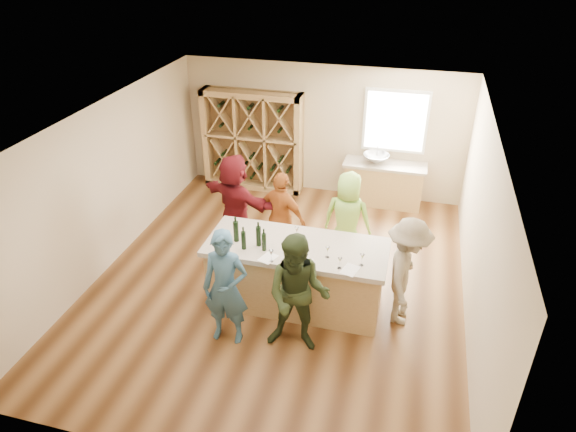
% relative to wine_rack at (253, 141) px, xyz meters
% --- Properties ---
extents(floor, '(6.00, 7.00, 0.10)m').
position_rel_wine_rack_xyz_m(floor, '(1.50, -3.27, -1.15)').
color(floor, brown).
rests_on(floor, ground).
extents(ceiling, '(6.00, 7.00, 0.10)m').
position_rel_wine_rack_xyz_m(ceiling, '(1.50, -3.27, 1.75)').
color(ceiling, white).
rests_on(ceiling, ground).
extents(wall_back, '(6.00, 0.10, 2.80)m').
position_rel_wine_rack_xyz_m(wall_back, '(1.50, 0.28, 0.30)').
color(wall_back, '#C7B390').
rests_on(wall_back, ground).
extents(wall_front, '(6.00, 0.10, 2.80)m').
position_rel_wine_rack_xyz_m(wall_front, '(1.50, -6.82, 0.30)').
color(wall_front, '#C7B390').
rests_on(wall_front, ground).
extents(wall_left, '(0.10, 7.00, 2.80)m').
position_rel_wine_rack_xyz_m(wall_left, '(-1.55, -3.27, 0.30)').
color(wall_left, '#C7B390').
rests_on(wall_left, ground).
extents(wall_right, '(0.10, 7.00, 2.80)m').
position_rel_wine_rack_xyz_m(wall_right, '(4.55, -3.27, 0.30)').
color(wall_right, '#C7B390').
rests_on(wall_right, ground).
extents(window_frame, '(1.30, 0.06, 1.30)m').
position_rel_wine_rack_xyz_m(window_frame, '(3.00, 0.20, 0.65)').
color(window_frame, white).
rests_on(window_frame, wall_back).
extents(window_pane, '(1.18, 0.01, 1.18)m').
position_rel_wine_rack_xyz_m(window_pane, '(3.00, 0.17, 0.65)').
color(window_pane, white).
rests_on(window_pane, wall_back).
extents(wine_rack, '(2.20, 0.45, 2.20)m').
position_rel_wine_rack_xyz_m(wine_rack, '(0.00, 0.00, 0.00)').
color(wine_rack, tan).
rests_on(wine_rack, floor).
extents(back_counter_base, '(1.60, 0.58, 0.86)m').
position_rel_wine_rack_xyz_m(back_counter_base, '(2.90, -0.07, -0.67)').
color(back_counter_base, tan).
rests_on(back_counter_base, floor).
extents(back_counter_top, '(1.70, 0.62, 0.06)m').
position_rel_wine_rack_xyz_m(back_counter_top, '(2.90, -0.07, -0.21)').
color(back_counter_top, '#AEA28F').
rests_on(back_counter_top, back_counter_base).
extents(sink, '(0.54, 0.54, 0.19)m').
position_rel_wine_rack_xyz_m(sink, '(2.70, -0.07, -0.09)').
color(sink, silver).
rests_on(sink, back_counter_top).
extents(faucet, '(0.02, 0.02, 0.30)m').
position_rel_wine_rack_xyz_m(faucet, '(2.70, 0.11, -0.03)').
color(faucet, silver).
rests_on(faucet, back_counter_top).
extents(tasting_counter_base, '(2.60, 1.00, 1.00)m').
position_rel_wine_rack_xyz_m(tasting_counter_base, '(1.91, -3.76, -0.60)').
color(tasting_counter_base, tan).
rests_on(tasting_counter_base, floor).
extents(tasting_counter_top, '(2.72, 1.12, 0.08)m').
position_rel_wine_rack_xyz_m(tasting_counter_top, '(1.91, -3.76, -0.06)').
color(tasting_counter_top, '#AEA28F').
rests_on(tasting_counter_top, tasting_counter_base).
extents(wine_bottle_a, '(0.11, 0.11, 0.33)m').
position_rel_wine_rack_xyz_m(wine_bottle_a, '(1.00, -3.87, 0.15)').
color(wine_bottle_a, black).
rests_on(wine_bottle_a, tasting_counter_top).
extents(wine_bottle_b, '(0.08, 0.08, 0.29)m').
position_rel_wine_rack_xyz_m(wine_bottle_b, '(1.18, -4.05, 0.12)').
color(wine_bottle_b, black).
rests_on(wine_bottle_b, tasting_counter_top).
extents(wine_bottle_c, '(0.10, 0.10, 0.32)m').
position_rel_wine_rack_xyz_m(wine_bottle_c, '(1.37, -3.91, 0.14)').
color(wine_bottle_c, black).
rests_on(wine_bottle_c, tasting_counter_top).
extents(wine_bottle_d, '(0.09, 0.09, 0.28)m').
position_rel_wine_rack_xyz_m(wine_bottle_d, '(1.48, -4.01, 0.12)').
color(wine_bottle_d, black).
rests_on(wine_bottle_d, tasting_counter_top).
extents(wine_glass_a, '(0.09, 0.09, 0.19)m').
position_rel_wine_rack_xyz_m(wine_glass_a, '(1.66, -4.26, 0.07)').
color(wine_glass_a, white).
rests_on(wine_glass_a, tasting_counter_top).
extents(wine_glass_b, '(0.09, 0.09, 0.19)m').
position_rel_wine_rack_xyz_m(wine_glass_b, '(2.16, -4.25, 0.08)').
color(wine_glass_b, white).
rests_on(wine_glass_b, tasting_counter_top).
extents(wine_glass_c, '(0.07, 0.07, 0.16)m').
position_rel_wine_rack_xyz_m(wine_glass_c, '(2.63, -4.18, 0.06)').
color(wine_glass_c, white).
rests_on(wine_glass_c, tasting_counter_top).
extents(wine_glass_d, '(0.07, 0.07, 0.17)m').
position_rel_wine_rack_xyz_m(wine_glass_d, '(2.41, -3.96, 0.06)').
color(wine_glass_d, white).
rests_on(wine_glass_d, tasting_counter_top).
extents(wine_glass_e, '(0.07, 0.07, 0.18)m').
position_rel_wine_rack_xyz_m(wine_glass_e, '(2.92, -4.03, 0.07)').
color(wine_glass_e, white).
rests_on(wine_glass_e, tasting_counter_top).
extents(tasting_menu_a, '(0.28, 0.32, 0.00)m').
position_rel_wine_rack_xyz_m(tasting_menu_a, '(1.60, -4.19, -0.02)').
color(tasting_menu_a, white).
rests_on(tasting_menu_a, tasting_counter_top).
extents(tasting_menu_b, '(0.25, 0.32, 0.00)m').
position_rel_wine_rack_xyz_m(tasting_menu_b, '(2.11, -4.20, -0.02)').
color(tasting_menu_b, white).
rests_on(tasting_menu_b, tasting_counter_top).
extents(tasting_menu_c, '(0.28, 0.33, 0.00)m').
position_rel_wine_rack_xyz_m(tasting_menu_c, '(2.78, -4.18, -0.02)').
color(tasting_menu_c, white).
rests_on(tasting_menu_c, tasting_counter_top).
extents(person_near_left, '(0.67, 0.51, 1.78)m').
position_rel_wine_rack_xyz_m(person_near_left, '(1.16, -4.77, -0.21)').
color(person_near_left, '#335972').
rests_on(person_near_left, floor).
extents(person_near_right, '(0.91, 0.53, 1.82)m').
position_rel_wine_rack_xyz_m(person_near_right, '(2.16, -4.69, -0.19)').
color(person_near_right, '#263319').
rests_on(person_near_right, floor).
extents(person_server, '(0.55, 1.13, 1.72)m').
position_rel_wine_rack_xyz_m(person_server, '(3.54, -3.73, -0.24)').
color(person_server, gray).
rests_on(person_server, floor).
extents(person_far_mid, '(1.07, 0.80, 1.64)m').
position_rel_wine_rack_xyz_m(person_far_mid, '(1.36, -2.57, -0.28)').
color(person_far_mid, '#994C19').
rests_on(person_far_mid, floor).
extents(person_far_right, '(0.87, 0.61, 1.71)m').
position_rel_wine_rack_xyz_m(person_far_right, '(2.48, -2.41, -0.25)').
color(person_far_right, '#8CC64C').
rests_on(person_far_right, floor).
extents(person_far_left, '(1.79, 1.21, 1.82)m').
position_rel_wine_rack_xyz_m(person_far_left, '(0.46, -2.43, -0.19)').
color(person_far_left, '#590F14').
rests_on(person_far_left, floor).
extents(wine_glass_f, '(0.07, 0.07, 0.18)m').
position_rel_wine_rack_xyz_m(wine_glass_f, '(1.86, -3.56, 0.07)').
color(wine_glass_f, white).
rests_on(wine_glass_f, tasting_counter_top).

